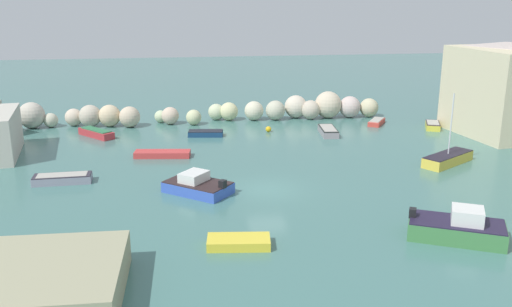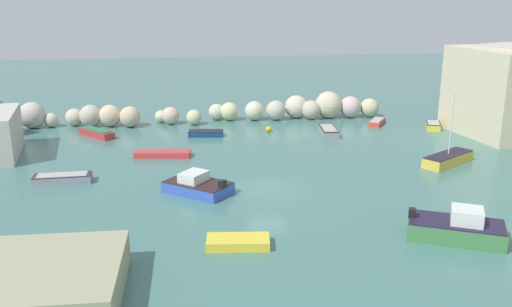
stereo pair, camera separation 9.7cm
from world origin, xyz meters
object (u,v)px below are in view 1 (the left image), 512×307
object	(u,v)px
moored_boat_5	(239,242)
moored_boat_7	(458,228)
moored_boat_0	(198,185)
moored_boat_4	(328,131)
moored_boat_10	(377,122)
moored_boat_1	(448,159)
channel_buoy	(268,129)
moored_boat_2	(62,178)
moored_boat_6	(433,125)
stone_dock	(12,284)
moored_boat_9	(96,133)
moored_boat_3	(206,133)

from	to	relation	value
moored_boat_5	moored_boat_7	world-z (taller)	moored_boat_7
moored_boat_0	moored_boat_4	bearing A→B (deg)	-93.07
moored_boat_5	moored_boat_10	distance (m)	30.08
moored_boat_1	moored_boat_5	distance (m)	20.80
channel_buoy	moored_boat_2	xyz separation A→B (m)	(-16.18, -12.13, 0.05)
channel_buoy	moored_boat_0	distance (m)	16.99
moored_boat_4	moored_boat_6	world-z (taller)	moored_boat_4
stone_dock	moored_boat_7	size ratio (longest dim) A/B	1.71
moored_boat_2	moored_boat_10	size ratio (longest dim) A/B	1.32
stone_dock	moored_boat_5	xyz separation A→B (m)	(9.86, 3.72, -0.53)
moored_boat_5	moored_boat_9	world-z (taller)	moored_boat_9
moored_boat_5	moored_boat_9	size ratio (longest dim) A/B	0.89
channel_buoy	moored_boat_5	xyz separation A→B (m)	(-5.59, -23.64, -0.03)
channel_buoy	moored_boat_6	bearing A→B (deg)	-3.69
moored_boat_6	moored_boat_7	xyz separation A→B (m)	(-9.87, -23.45, 0.31)
moored_boat_3	moored_boat_4	world-z (taller)	moored_boat_4
moored_boat_1	moored_boat_9	world-z (taller)	moored_boat_1
moored_boat_5	moored_boat_10	size ratio (longest dim) A/B	1.14
moored_boat_7	moored_boat_9	distance (m)	32.79
moored_boat_1	moored_boat_4	world-z (taller)	moored_boat_1
moored_boat_10	moored_boat_6	bearing A→B (deg)	-84.41
moored_boat_0	moored_boat_10	distance (m)	24.81
moored_boat_7	moored_boat_5	bearing A→B (deg)	-157.33
stone_dock	moored_boat_0	xyz separation A→B (m)	(8.20, 12.00, -0.29)
moored_boat_5	moored_boat_6	world-z (taller)	moored_boat_6
moored_boat_10	moored_boat_3	bearing A→B (deg)	130.99
moored_boat_7	moored_boat_3	bearing A→B (deg)	142.73
moored_boat_2	moored_boat_6	size ratio (longest dim) A/B	1.36
moored_boat_0	moored_boat_1	size ratio (longest dim) A/B	0.88
moored_boat_4	stone_dock	bearing A→B (deg)	146.68
channel_buoy	moored_boat_4	xyz separation A→B (m)	(5.20, -1.72, 0.06)
moored_boat_5	channel_buoy	bearing A→B (deg)	83.59
moored_boat_7	moored_boat_10	world-z (taller)	moored_boat_7
moored_boat_1	moored_boat_5	world-z (taller)	moored_boat_1
moored_boat_3	moored_boat_9	distance (m)	9.74
moored_boat_2	moored_boat_9	distance (m)	12.68
stone_dock	moored_boat_4	distance (m)	32.93
stone_dock	moored_boat_0	size ratio (longest dim) A/B	1.91
moored_boat_2	moored_boat_10	world-z (taller)	moored_boat_2
moored_boat_3	moored_boat_5	distance (m)	22.96
moored_boat_2	moored_boat_4	size ratio (longest dim) A/B	1.06
channel_buoy	moored_boat_5	world-z (taller)	channel_buoy
channel_buoy	moored_boat_4	size ratio (longest dim) A/B	0.15
stone_dock	moored_boat_1	xyz separation A→B (m)	(27.03, 15.46, -0.35)
moored_boat_1	moored_boat_4	bearing A→B (deg)	-90.67
moored_boat_4	channel_buoy	bearing A→B (deg)	77.23
moored_boat_5	moored_boat_6	distance (m)	31.00
stone_dock	moored_boat_9	distance (m)	27.90
moored_boat_7	moored_boat_10	distance (m)	26.45
moored_boat_3	moored_boat_5	size ratio (longest dim) A/B	0.97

